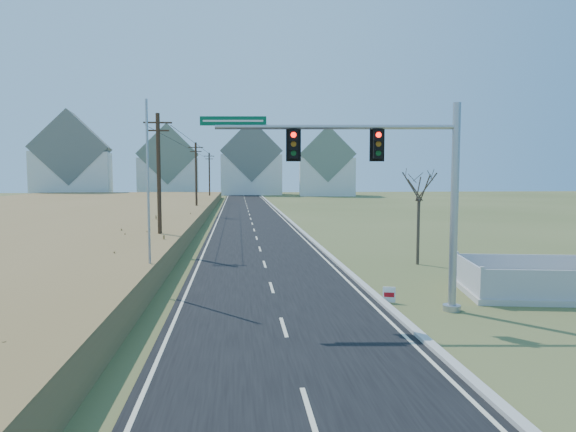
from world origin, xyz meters
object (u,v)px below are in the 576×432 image
Objects in this scene: traffic_signal_mast at (403,186)px; fence_enclosure at (539,288)px; bare_tree at (419,184)px; flagpole at (149,217)px; open_sign at (389,295)px.

fence_enclosure is at bearing 21.95° from traffic_signal_mast.
fence_enclosure is at bearing -71.56° from bare_tree.
traffic_signal_mast is 1.17× the size of flagpole.
flagpole is (-16.52, 1.87, 3.02)m from fence_enclosure.
open_sign is 10.33m from bare_tree.
fence_enclosure is (6.66, 1.95, -4.41)m from traffic_signal_mast.
fence_enclosure is at bearing 21.28° from open_sign.
fence_enclosure is 0.83× the size of flagpole.
open_sign is (-6.76, -0.75, 0.05)m from fence_enclosure.
open_sign is at bearing -163.68° from fence_enclosure.
fence_enclosure is at bearing -6.46° from flagpole.
flagpole reaches higher than bare_tree.
open_sign is 0.08× the size of flagpole.
flagpole is at bearing -176.43° from fence_enclosure.
traffic_signal_mast is at bearing -153.67° from fence_enclosure.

